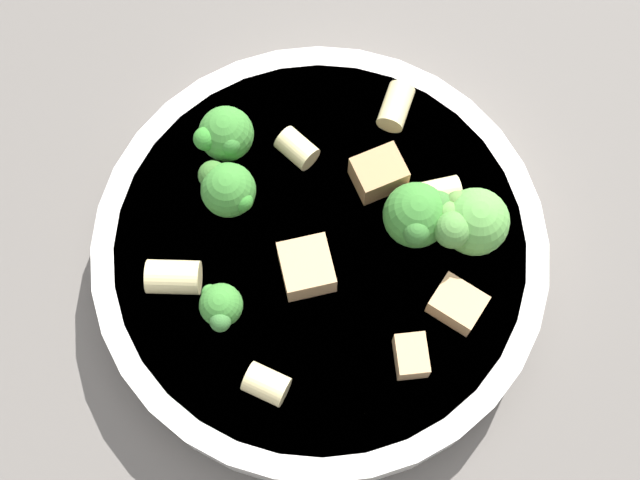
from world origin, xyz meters
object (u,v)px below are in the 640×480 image
object	(u,v)px
rigatoni_2	(396,107)
rigatoni_4	(174,277)
rigatoni_1	(297,148)
chicken_chunk_1	(411,356)
chicken_chunk_2	(457,304)
broccoli_floret_3	(470,222)
broccoli_floret_2	(418,215)
rigatoni_0	(433,190)
broccoli_floret_0	(221,306)
pasta_bowl	(320,254)
broccoli_floret_1	(225,135)
rigatoni_3	(266,384)
chicken_chunk_0	(379,173)
chicken_chunk_3	(307,267)
broccoli_floret_4	(227,189)

from	to	relation	value
rigatoni_2	rigatoni_4	world-z (taller)	rigatoni_4
rigatoni_1	chicken_chunk_1	distance (m)	0.13
rigatoni_2	chicken_chunk_2	xyz separation A→B (m)	(-0.12, 0.02, 0.00)
broccoli_floret_3	rigatoni_1	world-z (taller)	broccoli_floret_3
broccoli_floret_2	rigatoni_0	size ratio (longest dim) A/B	1.51
broccoli_floret_0	rigatoni_1	xyz separation A→B (m)	(0.07, -0.07, -0.01)
pasta_bowl	broccoli_floret_1	size ratio (longest dim) A/B	6.35
broccoli_floret_2	rigatoni_3	bearing A→B (deg)	114.60
chicken_chunk_1	chicken_chunk_0	bearing A→B (deg)	-14.91
broccoli_floret_0	rigatoni_3	xyz separation A→B (m)	(-0.04, -0.01, -0.01)
pasta_bowl	chicken_chunk_3	distance (m)	0.03
broccoli_floret_1	chicken_chunk_3	bearing A→B (deg)	-170.89
rigatoni_1	chicken_chunk_2	size ratio (longest dim) A/B	0.83
rigatoni_1	chicken_chunk_1	bearing A→B (deg)	-176.18
pasta_bowl	broccoli_floret_3	size ratio (longest dim) A/B	5.83
broccoli_floret_2	broccoli_floret_4	size ratio (longest dim) A/B	1.05
rigatoni_0	chicken_chunk_3	bearing A→B (deg)	99.83
pasta_bowl	broccoli_floret_1	xyz separation A→B (m)	(0.07, 0.03, 0.04)
broccoli_floret_3	rigatoni_2	bearing A→B (deg)	1.96
pasta_bowl	rigatoni_4	size ratio (longest dim) A/B	8.95
pasta_bowl	chicken_chunk_1	distance (m)	0.08
pasta_bowl	broccoli_floret_2	distance (m)	0.06
rigatoni_1	broccoli_floret_1	bearing A→B (deg)	67.03
broccoli_floret_0	rigatoni_0	size ratio (longest dim) A/B	1.26
rigatoni_4	chicken_chunk_0	size ratio (longest dim) A/B	1.04
broccoli_floret_2	rigatoni_2	bearing A→B (deg)	-16.65
rigatoni_4	chicken_chunk_2	bearing A→B (deg)	-118.68
broccoli_floret_0	chicken_chunk_1	size ratio (longest dim) A/B	1.56
rigatoni_0	rigatoni_2	size ratio (longest dim) A/B	1.03
rigatoni_3	rigatoni_4	distance (m)	0.07
broccoli_floret_0	broccoli_floret_3	xyz separation A→B (m)	(-0.01, -0.13, 0.00)
broccoli_floret_3	rigatoni_0	world-z (taller)	broccoli_floret_3
rigatoni_4	broccoli_floret_3	bearing A→B (deg)	-103.78
broccoli_floret_0	rigatoni_4	bearing A→B (deg)	31.12
broccoli_floret_4	chicken_chunk_2	bearing A→B (deg)	-139.07
pasta_bowl	chicken_chunk_2	world-z (taller)	chicken_chunk_2
broccoli_floret_1	rigatoni_1	distance (m)	0.04
pasta_bowl	rigatoni_1	world-z (taller)	rigatoni_1
broccoli_floret_2	chicken_chunk_0	size ratio (longest dim) A/B	1.49
pasta_bowl	chicken_chunk_2	bearing A→B (deg)	-138.99
rigatoni_3	rigatoni_0	bearing A→B (deg)	-63.03
rigatoni_0	chicken_chunk_2	size ratio (longest dim) A/B	1.03
broccoli_floret_3	broccoli_floret_1	bearing A→B (deg)	45.93
rigatoni_4	chicken_chunk_1	bearing A→B (deg)	-131.80
rigatoni_2	chicken_chunk_2	bearing A→B (deg)	170.92
broccoli_floret_3	chicken_chunk_3	world-z (taller)	broccoli_floret_3
rigatoni_1	chicken_chunk_2	world-z (taller)	same
broccoli_floret_4	rigatoni_3	size ratio (longest dim) A/B	1.76
broccoli_floret_2	chicken_chunk_2	world-z (taller)	broccoli_floret_2
broccoli_floret_3	rigatoni_4	size ratio (longest dim) A/B	1.54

